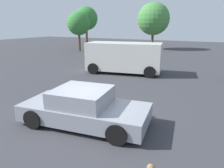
{
  "coord_description": "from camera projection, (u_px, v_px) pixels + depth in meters",
  "views": [
    {
      "loc": [
        3.85,
        -5.39,
        3.28
      ],
      "look_at": [
        0.06,
        1.95,
        0.9
      ],
      "focal_mm": 33.17,
      "sensor_mm": 36.0,
      "label": 1
    }
  ],
  "objects": [
    {
      "name": "ground_plane",
      "position": [
        85.0,
        122.0,
        7.21
      ],
      "size": [
        80.0,
        80.0,
        0.0
      ],
      "primitive_type": "plane",
      "color": "#38383D"
    },
    {
      "name": "sedan_foreground",
      "position": [
        84.0,
        108.0,
        6.99
      ],
      "size": [
        4.47,
        2.41,
        1.23
      ],
      "rotation": [
        0.0,
        0.0,
        0.13
      ],
      "color": "gray",
      "rests_on": "ground_plane"
    },
    {
      "name": "tree_back_right",
      "position": [
        79.0,
        23.0,
        25.73
      ],
      "size": [
        2.9,
        2.9,
        4.87
      ],
      "color": "brown",
      "rests_on": "ground_plane"
    },
    {
      "name": "van_white",
      "position": [
        124.0,
        57.0,
        14.27
      ],
      "size": [
        5.31,
        2.92,
        2.09
      ],
      "rotation": [
        0.0,
        0.0,
        0.19
      ],
      "color": "silver",
      "rests_on": "ground_plane"
    },
    {
      "name": "tree_far_right",
      "position": [
        86.0,
        18.0,
        32.92
      ],
      "size": [
        3.68,
        3.68,
        6.06
      ],
      "color": "brown",
      "rests_on": "ground_plane"
    },
    {
      "name": "tree_back_left",
      "position": [
        153.0,
        19.0,
        27.41
      ],
      "size": [
        4.25,
        4.25,
        6.13
      ],
      "color": "brown",
      "rests_on": "ground_plane"
    }
  ]
}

